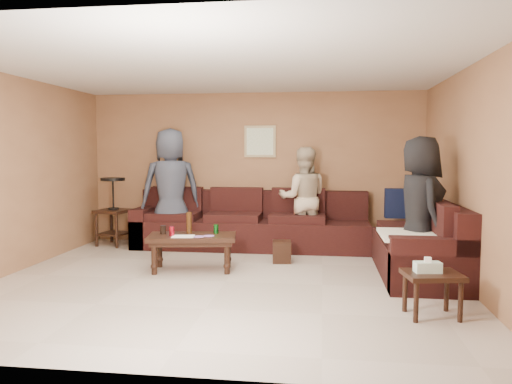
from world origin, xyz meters
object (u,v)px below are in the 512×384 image
at_px(sectional_sofa, 300,235).
at_px(person_right, 420,208).
at_px(coffee_table, 192,240).
at_px(person_middle, 303,198).
at_px(person_left, 171,188).
at_px(waste_bin, 282,252).
at_px(end_table_left, 113,210).
at_px(side_table_right, 431,278).

height_order(sectional_sofa, person_right, person_right).
height_order(coffee_table, person_middle, person_middle).
bearing_deg(person_right, person_left, 55.23).
bearing_deg(person_middle, person_left, 0.99).
distance_m(coffee_table, waste_bin, 1.30).
height_order(sectional_sofa, end_table_left, end_table_left).
relative_size(side_table_right, person_middle, 0.35).
height_order(end_table_left, person_middle, person_middle).
bearing_deg(sectional_sofa, person_right, -36.09).
bearing_deg(person_left, waste_bin, 132.98).
relative_size(coffee_table, person_left, 0.62).
xyz_separation_m(end_table_left, side_table_right, (4.40, -2.98, -0.21)).
relative_size(sectional_sofa, person_right, 2.70).
bearing_deg(end_table_left, waste_bin, -17.53).
bearing_deg(coffee_table, sectional_sofa, 37.27).
xyz_separation_m(sectional_sofa, side_table_right, (1.33, -2.49, 0.04)).
bearing_deg(coffee_table, side_table_right, -28.63).
bearing_deg(coffee_table, person_right, -0.97).
distance_m(person_middle, person_right, 2.19).
bearing_deg(side_table_right, sectional_sofa, 118.07).
bearing_deg(waste_bin, end_table_left, 162.47).
bearing_deg(side_table_right, person_left, 139.53).
bearing_deg(end_table_left, person_middle, 1.44).
xyz_separation_m(coffee_table, side_table_right, (2.68, -1.46, -0.03)).
relative_size(end_table_left, person_left, 0.58).
xyz_separation_m(side_table_right, waste_bin, (-1.57, 2.08, -0.22)).
bearing_deg(side_table_right, person_right, 84.06).
bearing_deg(person_right, side_table_right, 162.02).
bearing_deg(person_right, sectional_sofa, 41.87).
distance_m(coffee_table, person_middle, 2.14).
height_order(sectional_sofa, person_middle, person_middle).
relative_size(end_table_left, waste_bin, 3.69).
relative_size(sectional_sofa, person_middle, 2.89).
distance_m(sectional_sofa, coffee_table, 1.70).
relative_size(sectional_sofa, side_table_right, 8.23).
bearing_deg(waste_bin, person_middle, 75.24).
height_order(coffee_table, side_table_right, coffee_table).
bearing_deg(person_left, end_table_left, -27.25).
bearing_deg(sectional_sofa, person_left, 168.82).
distance_m(sectional_sofa, side_table_right, 2.83).
distance_m(end_table_left, person_right, 4.82).
bearing_deg(person_right, end_table_left, 59.00).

